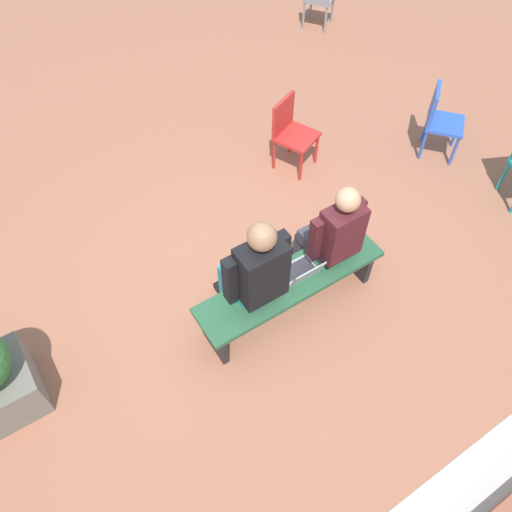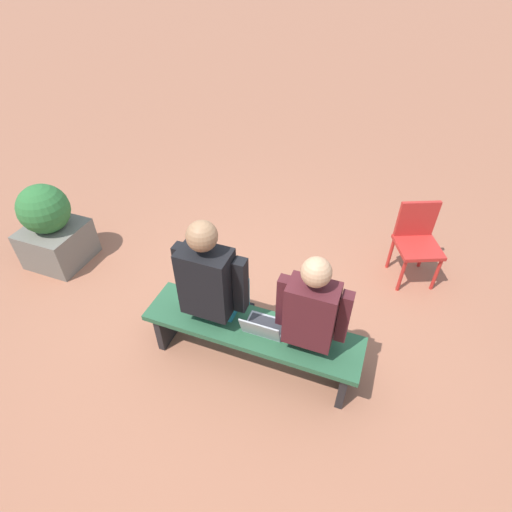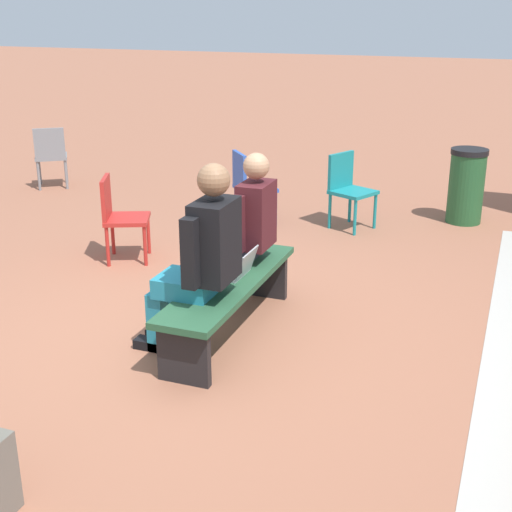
# 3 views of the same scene
# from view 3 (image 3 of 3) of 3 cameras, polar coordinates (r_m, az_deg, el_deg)

# --- Properties ---
(ground_plane) EXTENTS (60.00, 60.00, 0.00)m
(ground_plane) POSITION_cam_3_polar(r_m,az_deg,el_deg) (5.51, -5.01, -6.55)
(ground_plane) COLOR #9E6047
(concrete_strip) EXTENTS (7.01, 0.40, 0.01)m
(concrete_strip) POSITION_cam_3_polar(r_m,az_deg,el_deg) (5.21, 19.59, -9.34)
(concrete_strip) COLOR #B7B2A8
(concrete_strip) RESTS_ON ground
(bench) EXTENTS (1.80, 0.44, 0.45)m
(bench) POSITION_cam_3_polar(r_m,az_deg,el_deg) (5.42, -2.11, -2.85)
(bench) COLOR #285638
(bench) RESTS_ON ground
(person_student) EXTENTS (0.54, 0.68, 1.33)m
(person_student) POSITION_cam_3_polar(r_m,az_deg,el_deg) (5.72, -0.97, 2.24)
(person_student) COLOR #383842
(person_student) RESTS_ON ground
(person_adult) EXTENTS (0.59, 0.74, 1.42)m
(person_adult) POSITION_cam_3_polar(r_m,az_deg,el_deg) (5.01, -4.46, -0.00)
(person_adult) COLOR teal
(person_adult) RESTS_ON ground
(laptop) EXTENTS (0.32, 0.29, 0.21)m
(laptop) POSITION_cam_3_polar(r_m,az_deg,el_deg) (5.45, -1.59, -1.06)
(laptop) COLOR #9EA0A5
(laptop) RESTS_ON bench
(plastic_chair_by_pillar) EXTENTS (0.56, 0.56, 0.84)m
(plastic_chair_by_pillar) POSITION_cam_3_polar(r_m,az_deg,el_deg) (8.08, 7.37, 5.60)
(plastic_chair_by_pillar) COLOR teal
(plastic_chair_by_pillar) RESTS_ON ground
(plastic_chair_far_left) EXTENTS (0.59, 0.59, 0.84)m
(plastic_chair_far_left) POSITION_cam_3_polar(r_m,az_deg,el_deg) (8.12, -0.57, 5.82)
(plastic_chair_far_left) COLOR #2D56B7
(plastic_chair_far_left) RESTS_ON ground
(plastic_chair_near_bench_left) EXTENTS (0.58, 0.58, 0.84)m
(plastic_chair_near_bench_left) POSITION_cam_3_polar(r_m,az_deg,el_deg) (10.16, -16.11, 7.89)
(plastic_chair_near_bench_left) COLOR gray
(plastic_chair_near_bench_left) RESTS_ON ground
(plastic_chair_mid_courtyard) EXTENTS (0.55, 0.55, 0.84)m
(plastic_chair_mid_courtyard) POSITION_cam_3_polar(r_m,az_deg,el_deg) (7.09, -10.93, 3.38)
(plastic_chair_mid_courtyard) COLOR red
(plastic_chair_mid_courtyard) RESTS_ON ground
(litter_bin) EXTENTS (0.42, 0.42, 0.86)m
(litter_bin) POSITION_cam_3_polar(r_m,az_deg,el_deg) (8.56, 16.47, 5.41)
(litter_bin) COLOR #23562D
(litter_bin) RESTS_ON ground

